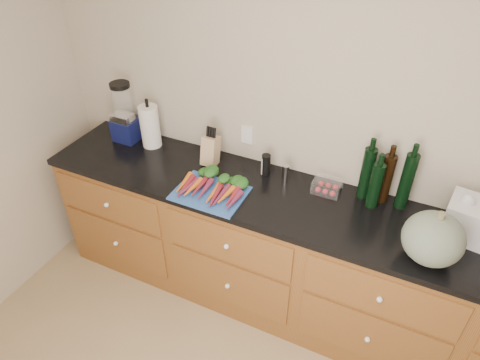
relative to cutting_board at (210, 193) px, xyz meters
The scene contains 15 objects.
wall_back 0.88m from the cutting_board, 37.25° to the left, with size 4.10×0.05×2.60m, color #B9AE9A.
cabinets 0.82m from the cutting_board, 13.74° to the left, with size 3.60×0.64×0.90m.
countertop 0.66m from the cutting_board, 14.08° to the left, with size 3.64×0.62×0.04m, color black.
cutting_board is the anchor object (origin of this frame).
carrots 0.05m from the cutting_board, 90.00° to the left, with size 0.41×0.30×0.06m.
squash 1.25m from the cutting_board, ahead, with size 0.30×0.30×0.27m, color #566655.
blender_appliance 0.93m from the cutting_board, 159.51° to the left, with size 0.17×0.17×0.43m.
paper_towel 0.73m from the cutting_board, 153.51° to the left, with size 0.13×0.13×0.30m, color white.
knife_block 0.35m from the cutting_board, 117.54° to the left, with size 0.10×0.10×0.19m, color tan.
grinder_salt 0.41m from the cutting_board, 57.33° to the left, with size 0.05×0.05×0.12m, color silver.
grinder_pepper 0.41m from the cutting_board, 56.70° to the left, with size 0.06×0.06×0.14m, color black.
canister_chrome 0.50m from the cutting_board, 43.53° to the left, with size 0.05×0.05×0.10m, color silver.
tomato_box 0.71m from the cutting_board, 27.60° to the left, with size 0.17×0.13×0.08m, color white.
bottles 1.02m from the cutting_board, 21.36° to the left, with size 0.29×0.15×0.35m.
grocery_bag 1.46m from the cutting_board, 11.05° to the left, with size 0.28×0.23×0.21m, color white, non-canonical shape.
Camera 1 is at (0.40, -0.62, 2.55)m, focal length 32.00 mm.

